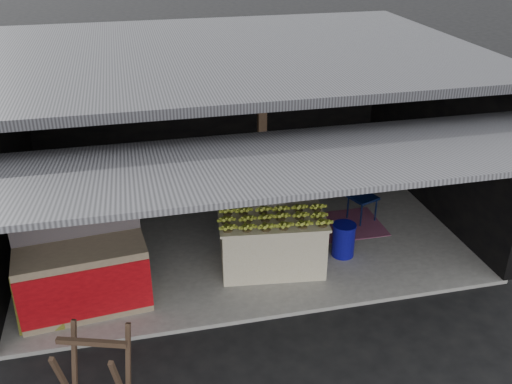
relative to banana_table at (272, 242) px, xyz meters
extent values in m
plane|color=black|center=(-0.26, -1.12, -0.49)|extent=(80.00, 80.00, 0.00)
cube|color=gray|center=(-0.26, 1.38, -0.46)|extent=(7.00, 5.00, 0.06)
cube|color=black|center=(-0.26, 3.88, 1.02)|extent=(7.00, 0.15, 2.90)
cube|color=black|center=(3.24, 1.38, 1.02)|extent=(0.15, 5.00, 2.90)
cube|color=#232326|center=(-0.26, 1.38, 2.47)|extent=(7.20, 5.20, 0.12)
cube|color=#232326|center=(-0.26, -2.07, 2.24)|extent=(7.40, 2.47, 0.48)
cube|color=#4F3627|center=(0.04, 0.78, 1.00)|extent=(0.12, 0.12, 2.85)
cube|color=white|center=(0.00, 0.00, -0.02)|extent=(1.57, 1.06, 0.81)
cube|color=white|center=(0.00, 0.00, 0.40)|extent=(1.64, 1.13, 0.04)
cube|color=white|center=(-0.13, 0.79, 0.07)|extent=(0.94, 0.66, 1.00)
cube|color=navy|center=(-0.13, 0.48, 0.12)|extent=(0.70, 0.07, 0.30)
cube|color=#B21414|center=(-0.13, 0.48, -0.23)|extent=(0.45, 0.05, 0.10)
cube|color=#998466|center=(-2.64, -0.38, 0.04)|extent=(1.71, 0.88, 0.92)
cube|color=red|center=(-2.64, -0.75, 0.04)|extent=(1.64, 0.19, 0.72)
cube|color=white|center=(-2.64, -0.76, 0.04)|extent=(0.56, 0.07, 0.18)
cube|color=#19204C|center=(-2.64, -0.08, 0.88)|extent=(1.64, 0.22, 0.77)
cube|color=black|center=(-3.19, -0.72, -0.02)|extent=(0.55, 0.14, 0.82)
cube|color=#4F3627|center=(-2.84, -1.98, -0.10)|extent=(0.14, 0.29, 0.75)
cube|color=#4F3627|center=(-2.25, -2.18, -0.10)|extent=(0.14, 0.29, 0.75)
cube|color=#4F3627|center=(-2.72, -1.63, -0.10)|extent=(0.14, 0.29, 0.75)
cube|color=#4F3627|center=(-2.13, -1.83, -0.10)|extent=(0.14, 0.29, 0.75)
cube|color=#4F3627|center=(-2.48, -1.90, 0.24)|extent=(0.75, 0.30, 0.06)
cylinder|color=#0B0B7D|center=(1.15, 0.06, -0.17)|extent=(0.34, 0.34, 0.50)
cylinder|color=black|center=(1.76, 0.82, -0.21)|extent=(0.03, 0.03, 0.43)
cylinder|color=black|center=(2.07, 0.93, -0.21)|extent=(0.03, 0.03, 0.43)
cylinder|color=black|center=(1.64, 1.13, -0.21)|extent=(0.03, 0.03, 0.43)
cylinder|color=black|center=(1.95, 1.24, -0.21)|extent=(0.03, 0.03, 0.43)
cube|color=black|center=(1.85, 1.03, 0.01)|extent=(0.53, 0.53, 0.04)
cube|color=black|center=(1.79, 1.20, 0.23)|extent=(0.40, 0.18, 0.44)
cube|color=maroon|center=(1.38, 0.91, -0.42)|extent=(1.50, 1.00, 0.01)
cube|color=black|center=(-1.06, 3.78, 1.42)|extent=(0.32, 0.03, 0.42)
cube|color=#4C4C59|center=(-1.06, 3.76, 1.42)|extent=(0.26, 0.02, 0.34)
cube|color=black|center=(-0.46, 3.78, 1.44)|extent=(0.32, 0.03, 0.42)
cube|color=#4C4C59|center=(-0.46, 3.76, 1.44)|extent=(0.26, 0.02, 0.34)
cube|color=black|center=(0.24, 3.78, 1.46)|extent=(0.32, 0.03, 0.42)
cube|color=#4C4C59|center=(0.24, 3.76, 1.46)|extent=(0.26, 0.02, 0.34)
camera|label=1|loc=(-1.84, -6.88, 4.40)|focal=40.00mm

